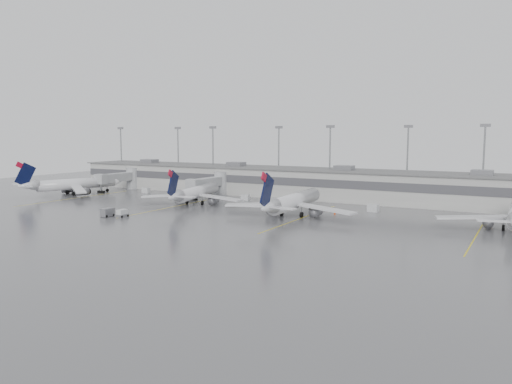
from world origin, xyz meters
The scene contains 19 objects.
ground centered at (0.00, 0.00, 0.00)m, with size 260.00×260.00×0.00m, color #57575A.
terminal centered at (-0.01, 57.98, 4.17)m, with size 152.00×17.00×9.45m.
light_masts centered at (0.00, 63.75, 12.03)m, with size 142.40×8.00×20.60m.
jet_bridge_left centered at (-55.50, 45.72, 3.87)m, with size 4.00×17.20×7.00m.
jet_bridge_right centered at (-20.50, 45.72, 3.87)m, with size 4.00×17.20×7.00m.
stand_markings centered at (0.00, 24.00, 0.01)m, with size 105.25×40.00×0.01m.
jet_far_left centered at (-59.35, 28.33, 3.29)m, with size 27.87×31.73×10.58m.
jet_mid_left centered at (-15.08, 29.59, 3.12)m, with size 27.08×30.68×10.05m.
jet_mid_right centered at (14.82, 24.70, 3.41)m, with size 30.17×33.90×10.96m.
baggage_tug centered at (-17.42, 5.69, 0.65)m, with size 1.72×2.62×1.67m.
baggage_cart centered at (-20.62, 4.49, 0.98)m, with size 1.73×2.95×1.88m.
gse_uld_a centered at (-43.58, 43.03, 0.79)m, with size 2.22×1.48×1.57m, color silver.
gse_uld_b centered at (-8.01, 43.10, 0.78)m, with size 2.19×1.46×1.55m, color silver.
gse_uld_c centered at (28.51, 40.03, 0.87)m, with size 2.45×1.63×1.73m, color silver.
gse_loader centered at (-30.30, 48.59, 0.97)m, with size 1.93×3.09×1.93m, color slate.
cone_a centered at (-57.96, 31.94, 0.31)m, with size 0.39×0.39×0.62m, color #DB3E04.
cone_b centered at (-18.76, 30.56, 0.30)m, with size 0.38×0.38×0.60m, color #DB3E04.
cone_c centered at (22.00, 31.95, 0.38)m, with size 0.48×0.48×0.77m, color #DB3E04.
cone_d centered at (54.18, 34.88, 0.32)m, with size 0.40×0.40×0.64m, color #DB3E04.
Camera 1 is at (60.71, -74.24, 18.13)m, focal length 35.00 mm.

